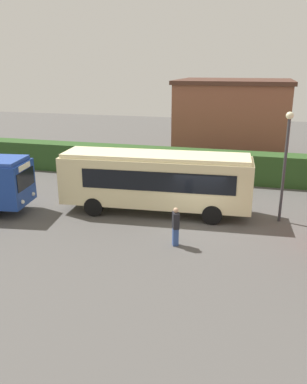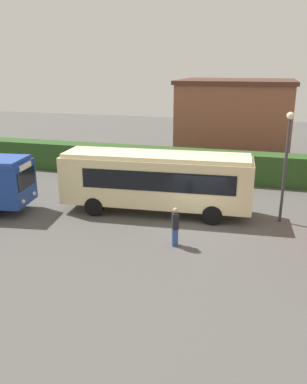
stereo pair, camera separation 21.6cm
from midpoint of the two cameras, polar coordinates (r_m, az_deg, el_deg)
The scene contains 6 objects.
ground_plane at distance 19.80m, azimuth 6.69°, elevation -4.85°, with size 82.44×82.44×0.00m, color #514F4C.
bus_cream at distance 20.86m, azimuth 0.61°, elevation 1.85°, with size 10.17×3.16×3.22m.
person_left at distance 17.31m, azimuth 3.47°, elevation -4.86°, with size 0.40×0.49×1.75m.
hedge_row at distance 27.45m, azimuth 9.65°, elevation 3.67°, with size 53.22×1.67×2.01m, color #2C4E21.
depot_building at distance 33.50m, azimuth 11.80°, elevation 9.99°, with size 8.86×8.09×6.48m.
lamppost at distance 20.26m, azimuth 18.83°, elevation 5.04°, with size 0.36×0.36×5.50m.
Camera 2 is at (2.84, -18.06, 7.58)m, focal length 37.16 mm.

